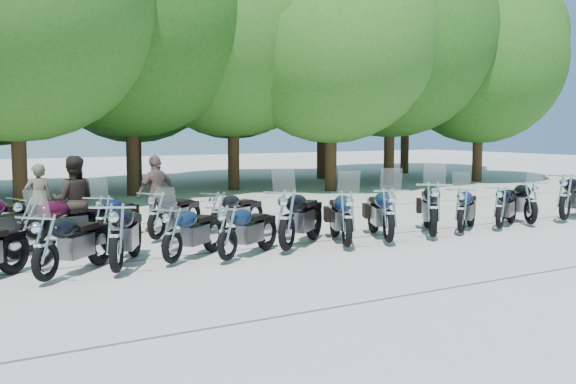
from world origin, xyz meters
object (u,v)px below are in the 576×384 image
motorcycle_17 (156,214)px  motorcycle_10 (462,209)px  rider_1 (73,201)px  motorcycle_8 (389,213)px  motorcycle_4 (172,233)px  motorcycle_16 (103,218)px  motorcycle_13 (565,196)px  motorcycle_2 (45,245)px  motorcycle_7 (347,217)px  motorcycle_3 (116,236)px  motorcycle_12 (531,201)px  motorcycle_9 (433,208)px  motorcycle_11 (500,206)px  motorcycle_6 (287,218)px  rider_2 (156,194)px  motorcycle_18 (218,212)px  motorcycle_5 (227,231)px  motorcycle_15 (29,222)px  rider_3 (38,200)px

motorcycle_17 → motorcycle_10: bearing=-152.5°
rider_1 → motorcycle_8: bearing=163.4°
motorcycle_4 → motorcycle_16: size_ratio=0.99×
motorcycle_13 → motorcycle_16: bearing=54.2°
motorcycle_2 → motorcycle_13: bearing=-133.2°
motorcycle_7 → rider_1: (-4.45, 3.40, 0.26)m
motorcycle_3 → motorcycle_7: 4.59m
motorcycle_10 → motorcycle_12: motorcycle_12 is taller
motorcycle_9 → motorcycle_16: bearing=15.1°
motorcycle_2 → motorcycle_11: (10.25, 0.16, -0.03)m
motorcycle_12 → motorcycle_2: bearing=29.1°
motorcycle_8 → motorcycle_16: (-5.07, 2.83, -0.08)m
motorcycle_6 → motorcycle_11: motorcycle_6 is taller
motorcycle_12 → rider_2: size_ratio=1.25×
motorcycle_7 → motorcycle_13: bearing=-150.9°
motorcycle_11 → rider_1: 9.56m
motorcycle_4 → motorcycle_7: 3.53m
motorcycle_13 → motorcycle_4: bearing=66.9°
motorcycle_8 → rider_1: (-5.50, 3.40, 0.25)m
motorcycle_3 → motorcycle_4: motorcycle_3 is taller
motorcycle_4 → motorcycle_7: (3.52, -0.33, 0.08)m
motorcycle_2 → motorcycle_16: motorcycle_2 is taller
motorcycle_17 → motorcycle_4: bearing=126.6°
motorcycle_11 → motorcycle_18: size_ratio=1.03×
motorcycle_4 → motorcycle_5: size_ratio=1.00×
motorcycle_2 → motorcycle_13: size_ratio=0.88×
motorcycle_8 → motorcycle_17: motorcycle_8 is taller
motorcycle_6 → motorcycle_16: (-2.79, 2.56, -0.10)m
motorcycle_4 → rider_1: 3.22m
motorcycle_13 → motorcycle_15: motorcycle_13 is taller
motorcycle_7 → motorcycle_10: (3.31, 0.18, -0.06)m
motorcycle_6 → motorcycle_8: (2.27, -0.27, -0.03)m
motorcycle_11 → motorcycle_15: 10.32m
motorcycle_16 → motorcycle_17: size_ratio=0.97×
motorcycle_6 → motorcycle_15: size_ratio=1.10×
motorcycle_6 → motorcycle_16: bearing=7.4°
motorcycle_3 → rider_3: 4.91m
motorcycle_8 → motorcycle_10: bearing=-147.4°
motorcycle_10 → motorcycle_16: bearing=33.9°
motorcycle_6 → rider_2: 4.12m
motorcycle_5 → motorcycle_17: size_ratio=0.96×
motorcycle_8 → motorcycle_10: (2.25, 0.18, -0.07)m
motorcycle_15 → motorcycle_18: motorcycle_15 is taller
motorcycle_10 → motorcycle_11: bearing=-126.6°
motorcycle_8 → rider_3: size_ratio=1.46×
rider_1 → rider_2: bearing=-143.2°
motorcycle_9 → motorcycle_3: bearing=39.1°
motorcycle_2 → motorcycle_18: 4.98m
motorcycle_2 → motorcycle_5: size_ratio=1.06×
motorcycle_9 → motorcycle_10: motorcycle_9 is taller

